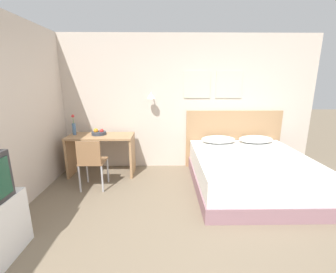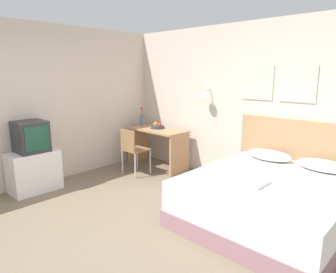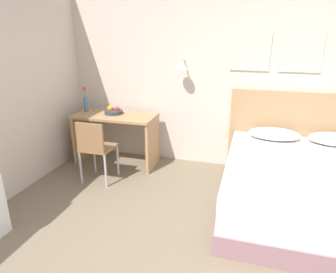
{
  "view_description": "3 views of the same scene",
  "coord_description": "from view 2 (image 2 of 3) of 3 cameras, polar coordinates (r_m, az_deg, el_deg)",
  "views": [
    {
      "loc": [
        -0.29,
        -1.88,
        1.79
      ],
      "look_at": [
        -0.24,
        1.85,
        0.85
      ],
      "focal_mm": 24.0,
      "sensor_mm": 36.0,
      "label": 1
    },
    {
      "loc": [
        2.6,
        -1.8,
        1.86
      ],
      "look_at": [
        -0.3,
        1.27,
        0.95
      ],
      "focal_mm": 32.0,
      "sensor_mm": 36.0,
      "label": 2
    },
    {
      "loc": [
        0.46,
        -1.65,
        1.94
      ],
      "look_at": [
        -0.52,
        1.68,
        0.72
      ],
      "focal_mm": 32.0,
      "sensor_mm": 36.0,
      "label": 3
    }
  ],
  "objects": [
    {
      "name": "fruit_bowl",
      "position": [
        5.92,
        -2.03,
        1.94
      ],
      "size": [
        0.27,
        0.27,
        0.12
      ],
      "color": "#333842",
      "rests_on": "desk"
    },
    {
      "name": "tv_stand",
      "position": [
        5.24,
        -24.14,
        -6.04
      ],
      "size": [
        0.46,
        0.73,
        0.65
      ],
      "color": "white",
      "rests_on": "ground_plane"
    },
    {
      "name": "headboard",
      "position": [
        4.82,
        24.01,
        -4.19
      ],
      "size": [
        1.95,
        0.06,
        1.19
      ],
      "color": "#A87F56",
      "rests_on": "ground_plane"
    },
    {
      "name": "ground_plane",
      "position": [
        3.67,
        -10.88,
        -18.58
      ],
      "size": [
        24.0,
        24.0,
        0.0
      ],
      "primitive_type": "plane",
      "color": "#756651"
    },
    {
      "name": "folded_towel_near_foot",
      "position": [
        3.68,
        15.63,
        -8.14
      ],
      "size": [
        0.33,
        0.34,
        0.06
      ],
      "color": "white",
      "rests_on": "bed"
    },
    {
      "name": "pillow_left",
      "position": [
        4.7,
        18.73,
        -3.38
      ],
      "size": [
        0.66,
        0.37,
        0.14
      ],
      "color": "white",
      "rests_on": "bed"
    },
    {
      "name": "wall_back",
      "position": [
        5.2,
        13.23,
        5.95
      ],
      "size": [
        5.42,
        0.31,
        2.65
      ],
      "color": "beige",
      "rests_on": "ground_plane"
    },
    {
      "name": "wall_left",
      "position": [
        5.23,
        -28.44,
        4.79
      ],
      "size": [
        0.06,
        5.64,
        2.65
      ],
      "color": "beige",
      "rests_on": "ground_plane"
    },
    {
      "name": "pillow_right",
      "position": [
        4.46,
        27.4,
        -4.93
      ],
      "size": [
        0.66,
        0.37,
        0.14
      ],
      "color": "white",
      "rests_on": "bed"
    },
    {
      "name": "television",
      "position": [
        5.1,
        -24.67,
        -0.01
      ],
      "size": [
        0.45,
        0.44,
        0.48
      ],
      "color": "#2D2D30",
      "rests_on": "tv_stand"
    },
    {
      "name": "flower_vase",
      "position": [
        6.24,
        -4.99,
        3.46
      ],
      "size": [
        0.07,
        0.07,
        0.39
      ],
      "color": "#4C7099",
      "rests_on": "desk"
    },
    {
      "name": "desk",
      "position": [
        5.91,
        -2.03,
        -0.79
      ],
      "size": [
        1.21,
        0.57,
        0.78
      ],
      "color": "#A87F56",
      "rests_on": "ground_plane"
    },
    {
      "name": "desk_chair",
      "position": [
        5.48,
        -6.81,
        -2.12
      ],
      "size": [
        0.41,
        0.41,
        0.86
      ],
      "color": "#8E6642",
      "rests_on": "ground_plane"
    },
    {
      "name": "bed",
      "position": [
        4.01,
        18.56,
        -11.59
      ],
      "size": [
        1.83,
        2.0,
        0.59
      ],
      "color": "gray",
      "rests_on": "ground_plane"
    }
  ]
}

